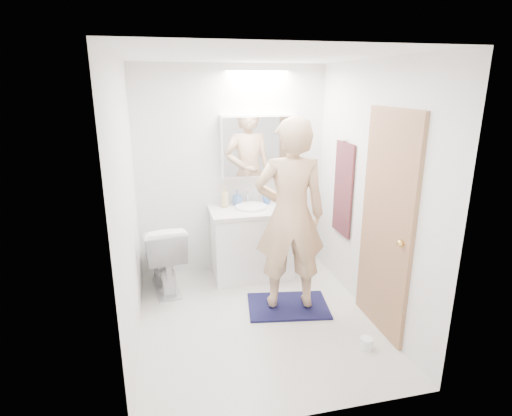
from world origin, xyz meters
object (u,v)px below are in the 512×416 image
object	(u,v)px
soap_bottle_b	(237,198)
person	(290,216)
vanity_cabinet	(252,244)
toilet_paper_roll	(366,343)
toothbrush_cup	(267,200)
toilet	(164,256)
medicine_cabinet	(259,146)
soap_bottle_a	(225,197)

from	to	relation	value
soap_bottle_b	person	bearing A→B (deg)	-71.80
vanity_cabinet	toilet_paper_roll	distance (m)	1.78
person	toilet_paper_roll	bearing A→B (deg)	128.19
vanity_cabinet	toothbrush_cup	bearing A→B (deg)	36.65
toilet	toilet_paper_roll	distance (m)	2.26
medicine_cabinet	toilet	distance (m)	1.63
toothbrush_cup	toilet_paper_roll	size ratio (longest dim) A/B	0.96
vanity_cabinet	person	size ratio (longest dim) A/B	0.48
toothbrush_cup	toilet_paper_roll	distance (m)	2.01
toilet	soap_bottle_a	bearing A→B (deg)	-167.58
soap_bottle_a	soap_bottle_b	xyz separation A→B (m)	(0.15, 0.03, -0.03)
vanity_cabinet	toilet_paper_roll	xyz separation A→B (m)	(0.64, -1.62, -0.34)
medicine_cabinet	toilet	xyz separation A→B (m)	(-1.14, -0.33, -1.11)
person	toothbrush_cup	xyz separation A→B (m)	(0.02, 0.97, -0.11)
soap_bottle_a	toothbrush_cup	xyz separation A→B (m)	(0.50, 0.01, -0.07)
toilet	toothbrush_cup	xyz separation A→B (m)	(1.23, 0.28, 0.48)
soap_bottle_b	toothbrush_cup	xyz separation A→B (m)	(0.35, -0.02, -0.04)
person	toothbrush_cup	world-z (taller)	person
vanity_cabinet	soap_bottle_a	bearing A→B (deg)	152.10
vanity_cabinet	soap_bottle_b	size ratio (longest dim) A/B	5.05
toilet	toilet_paper_roll	bearing A→B (deg)	130.11
soap_bottle_a	medicine_cabinet	bearing A→B (deg)	8.21
toilet	toilet_paper_roll	world-z (taller)	toilet
toilet	medicine_cabinet	bearing A→B (deg)	-171.73
soap_bottle_a	toilet	bearing A→B (deg)	-159.97
medicine_cabinet	toothbrush_cup	distance (m)	0.64
medicine_cabinet	soap_bottle_b	bearing A→B (deg)	-173.51
vanity_cabinet	medicine_cabinet	distance (m)	1.14
toilet	vanity_cabinet	bearing A→B (deg)	178.88
soap_bottle_a	person	bearing A→B (deg)	-63.54
toilet	soap_bottle_a	xyz separation A→B (m)	(0.73, 0.27, 0.55)
person	soap_bottle_b	distance (m)	1.05
toothbrush_cup	toilet_paper_roll	bearing A→B (deg)	-76.42
toothbrush_cup	person	bearing A→B (deg)	-91.21
vanity_cabinet	toilet_paper_roll	bearing A→B (deg)	-68.29
vanity_cabinet	toilet	size ratio (longest dim) A/B	1.17
vanity_cabinet	soap_bottle_b	world-z (taller)	soap_bottle_b
toilet_paper_roll	toothbrush_cup	bearing A→B (deg)	103.58
toilet_paper_roll	medicine_cabinet	bearing A→B (deg)	105.64
person	soap_bottle_b	size ratio (longest dim) A/B	10.48
medicine_cabinet	vanity_cabinet	bearing A→B (deg)	-122.24
medicine_cabinet	toothbrush_cup	xyz separation A→B (m)	(0.08, -0.05, -0.63)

